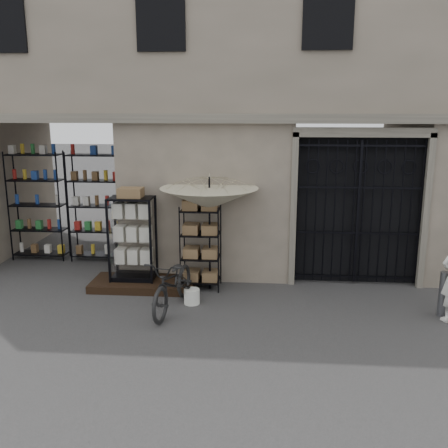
# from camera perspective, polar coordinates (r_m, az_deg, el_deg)

# --- Properties ---
(ground) EXTENTS (80.00, 80.00, 0.00)m
(ground) POSITION_cam_1_polar(r_m,az_deg,el_deg) (8.29, 4.82, -11.47)
(ground) COLOR black
(ground) RESTS_ON ground
(main_building) EXTENTS (14.00, 4.00, 9.00)m
(main_building) POSITION_cam_1_polar(r_m,az_deg,el_deg) (11.58, 5.28, 18.33)
(main_building) COLOR gray
(main_building) RESTS_ON ground
(shop_recess) EXTENTS (3.00, 1.70, 3.00)m
(shop_recess) POSITION_cam_1_polar(r_m,az_deg,el_deg) (11.42, -18.25, 2.68)
(shop_recess) COLOR black
(shop_recess) RESTS_ON ground
(shop_shelving) EXTENTS (2.70, 0.50, 2.50)m
(shop_shelving) POSITION_cam_1_polar(r_m,az_deg,el_deg) (11.93, -17.47, 1.94)
(shop_shelving) COLOR black
(shop_shelving) RESTS_ON ground
(iron_gate) EXTENTS (2.50, 0.21, 3.00)m
(iron_gate) POSITION_cam_1_polar(r_m,az_deg,el_deg) (10.17, 14.90, 1.67)
(iron_gate) COLOR black
(iron_gate) RESTS_ON ground
(step_platform) EXTENTS (2.00, 0.90, 0.15)m
(step_platform) POSITION_cam_1_polar(r_m,az_deg,el_deg) (9.97, -9.20, -6.78)
(step_platform) COLOR black
(step_platform) RESTS_ON ground
(display_cabinet) EXTENTS (0.93, 0.72, 1.77)m
(display_cabinet) POSITION_cam_1_polar(r_m,az_deg,el_deg) (9.85, -10.37, -2.14)
(display_cabinet) COLOR black
(display_cabinet) RESTS_ON step_platform
(wire_rack) EXTENTS (0.80, 0.63, 1.66)m
(wire_rack) POSITION_cam_1_polar(r_m,az_deg,el_deg) (9.63, -2.67, -2.73)
(wire_rack) COLOR black
(wire_rack) RESTS_ON ground
(market_umbrella) EXTENTS (1.63, 1.66, 2.63)m
(market_umbrella) POSITION_cam_1_polar(r_m,az_deg,el_deg) (9.34, -1.69, 3.60)
(market_umbrella) COLOR black
(market_umbrella) RESTS_ON ground
(white_bucket) EXTENTS (0.37, 0.37, 0.27)m
(white_bucket) POSITION_cam_1_polar(r_m,az_deg,el_deg) (9.08, -3.69, -8.26)
(white_bucket) COLOR white
(white_bucket) RESTS_ON ground
(bicycle) EXTENTS (0.78, 1.05, 1.83)m
(bicycle) POSITION_cam_1_polar(r_m,az_deg,el_deg) (8.92, -5.72, -9.65)
(bicycle) COLOR black
(bicycle) RESTS_ON ground
(steel_bollard) EXTENTS (0.15, 0.15, 0.78)m
(steel_bollard) POSITION_cam_1_polar(r_m,az_deg,el_deg) (9.25, 23.75, -7.32)
(steel_bollard) COLOR slate
(steel_bollard) RESTS_ON ground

